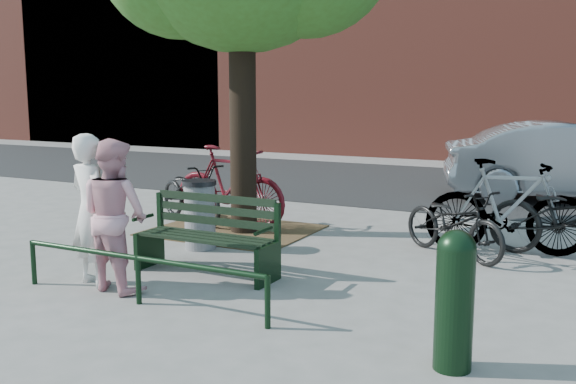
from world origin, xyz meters
The scene contains 15 objects.
ground centered at (0.00, 0.00, 0.00)m, with size 90.00×90.00×0.00m, color gray.
dirt_pit centered at (-1.00, 2.20, 0.01)m, with size 2.40×2.00×0.02m, color brown.
road centered at (0.00, 8.50, 0.01)m, with size 40.00×7.00×0.01m, color black.
park_bench centered at (0.00, 0.08, 0.48)m, with size 1.74×0.54×0.97m.
guard_railing centered at (0.00, -1.20, 0.40)m, with size 3.06×0.06×0.51m.
person_left centered at (-0.90, -0.89, 0.85)m, with size 0.62×0.41×1.70m, color silver.
person_right centered at (-0.55, -0.91, 0.83)m, with size 0.80×0.63×1.65m, color pink.
bollard centered at (3.20, -1.30, 0.59)m, with size 0.30×0.30×1.11m.
litter_bin centered at (-0.79, 1.03, 0.48)m, with size 0.46×0.46×0.95m.
bicycle_a centered at (-1.99, 2.49, 0.49)m, with size 0.65×1.87×0.98m, color black.
bicycle_b centered at (-1.31, 2.60, 0.64)m, with size 0.60×2.14×1.28m, color #510B13.
bicycle_c centered at (2.40, 2.20, 0.45)m, with size 0.60×1.73×0.91m, color black.
bicycle_d centered at (3.00, 2.65, 0.63)m, with size 0.60×2.11×1.27m, color gray.
bicycle_e centered at (3.78, 2.60, 0.56)m, with size 0.75×2.14×1.12m, color black.
parked_car centered at (3.44, 7.52, 0.78)m, with size 1.65×4.74×1.56m, color slate.
Camera 1 is at (4.22, -6.10, 2.14)m, focal length 40.00 mm.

